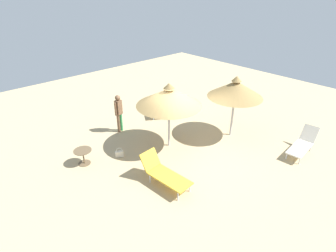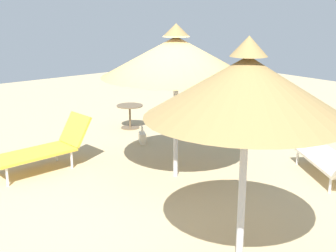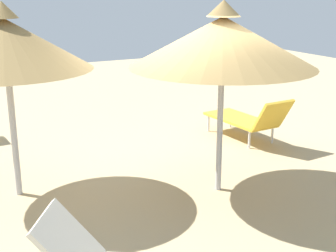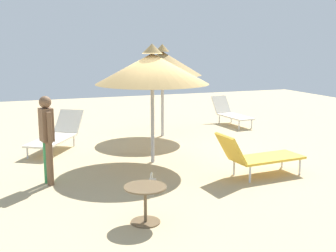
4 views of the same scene
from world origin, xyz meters
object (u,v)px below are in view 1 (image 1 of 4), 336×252
parasol_umbrella_near_right (236,89)px  lounge_chair_near_left (303,144)px  side_table_round (83,154)px  handbag (119,153)px  lounge_chair_far_right (164,173)px  lounge_chair_far_left (172,109)px  parasol_umbrella_center (169,97)px  person_standing_front (119,111)px

parasol_umbrella_near_right → lounge_chair_near_left: parasol_umbrella_near_right is taller
side_table_round → parasol_umbrella_near_right: bearing=67.7°
lounge_chair_near_left → handbag: size_ratio=4.65×
parasol_umbrella_near_right → handbag: bearing=-112.2°
lounge_chair_far_right → lounge_chair_far_left: 5.23m
lounge_chair_far_left → handbag: (1.23, -4.00, -0.26)m
parasol_umbrella_near_right → side_table_round: bearing=-112.3°
parasol_umbrella_center → handbag: bearing=-109.2°
lounge_chair_near_left → parasol_umbrella_near_right: bearing=-162.3°
handbag → lounge_chair_far_right: bearing=4.8°
handbag → side_table_round: 1.35m
parasol_umbrella_center → lounge_chair_far_left: parasol_umbrella_center is taller
lounge_chair_near_left → person_standing_front: bearing=-146.0°
parasol_umbrella_near_right → person_standing_front: bearing=-136.5°
handbag → side_table_round: size_ratio=0.61×
parasol_umbrella_near_right → person_standing_front: parasol_umbrella_near_right is taller
parasol_umbrella_center → lounge_chair_near_left: (3.96, 3.50, -1.75)m
lounge_chair_near_left → handbag: bearing=-130.3°
parasol_umbrella_center → lounge_chair_far_left: size_ratio=1.25×
lounge_chair_far_left → side_table_round: bearing=-82.1°
person_standing_front → side_table_round: (1.20, -2.42, -0.59)m
person_standing_front → parasol_umbrella_center: bearing=18.1°
parasol_umbrella_center → lounge_chair_far_left: bearing=133.6°
lounge_chair_far_right → lounge_chair_far_left: lounge_chair_far_right is taller
parasol_umbrella_near_right → parasol_umbrella_center: 2.87m
person_standing_front → side_table_round: size_ratio=2.65×
parasol_umbrella_center → handbag: 2.91m
parasol_umbrella_center → person_standing_front: bearing=-161.9°
lounge_chair_far_right → parasol_umbrella_near_right: bearing=96.2°
lounge_chair_near_left → lounge_chair_far_right: bearing=-113.5°
parasol_umbrella_near_right → handbag: (-1.88, -4.60, -2.00)m
parasol_umbrella_near_right → lounge_chair_far_right: (0.48, -4.40, -1.70)m
lounge_chair_near_left → parasol_umbrella_center: bearing=-138.5°
parasol_umbrella_near_right → lounge_chair_far_left: (-3.11, -0.60, -1.74)m
person_standing_front → side_table_round: person_standing_front is taller
parasol_umbrella_near_right → lounge_chair_near_left: size_ratio=1.45×
parasol_umbrella_center → lounge_chair_far_right: (1.66, -1.78, -1.71)m
lounge_chair_far_left → person_standing_front: 2.91m
lounge_chair_far_left → lounge_chair_near_left: 6.06m
parasol_umbrella_center → side_table_round: bearing=-110.5°
person_standing_front → lounge_chair_near_left: bearing=34.0°
lounge_chair_far_right → lounge_chair_far_left: size_ratio=0.87×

